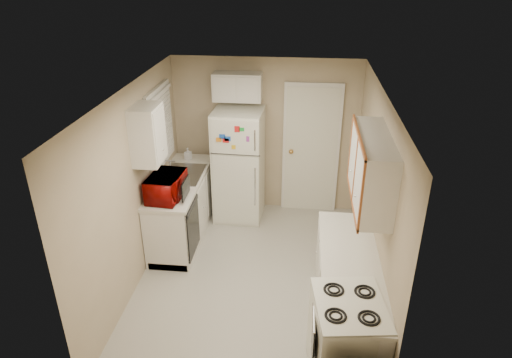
# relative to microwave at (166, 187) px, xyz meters

# --- Properties ---
(floor) EXTENTS (3.80, 3.80, 0.00)m
(floor) POSITION_rel_microwave_xyz_m (1.13, -0.35, -1.05)
(floor) COLOR beige
(floor) RESTS_ON ground
(ceiling) EXTENTS (3.80, 3.80, 0.00)m
(ceiling) POSITION_rel_microwave_xyz_m (1.13, -0.35, 1.35)
(ceiling) COLOR white
(ceiling) RESTS_ON floor
(wall_left) EXTENTS (3.80, 3.80, 0.00)m
(wall_left) POSITION_rel_microwave_xyz_m (-0.27, -0.35, 0.15)
(wall_left) COLOR tan
(wall_left) RESTS_ON floor
(wall_right) EXTENTS (3.80, 3.80, 0.00)m
(wall_right) POSITION_rel_microwave_xyz_m (2.53, -0.35, 0.15)
(wall_right) COLOR tan
(wall_right) RESTS_ON floor
(wall_back) EXTENTS (2.80, 2.80, 0.00)m
(wall_back) POSITION_rel_microwave_xyz_m (1.13, 1.55, 0.15)
(wall_back) COLOR tan
(wall_back) RESTS_ON floor
(wall_front) EXTENTS (2.80, 2.80, 0.00)m
(wall_front) POSITION_rel_microwave_xyz_m (1.13, -2.25, 0.15)
(wall_front) COLOR tan
(wall_front) RESTS_ON floor
(left_counter) EXTENTS (0.60, 1.80, 0.90)m
(left_counter) POSITION_rel_microwave_xyz_m (0.03, 0.55, -0.60)
(left_counter) COLOR silver
(left_counter) RESTS_ON floor
(dishwasher) EXTENTS (0.03, 0.58, 0.72)m
(dishwasher) POSITION_rel_microwave_xyz_m (0.32, -0.05, -0.56)
(dishwasher) COLOR black
(dishwasher) RESTS_ON floor
(sink) EXTENTS (0.54, 0.74, 0.16)m
(sink) POSITION_rel_microwave_xyz_m (0.03, 0.70, -0.19)
(sink) COLOR gray
(sink) RESTS_ON left_counter
(microwave) EXTENTS (0.59, 0.36, 0.38)m
(microwave) POSITION_rel_microwave_xyz_m (0.00, 0.00, 0.00)
(microwave) COLOR #9D0A06
(microwave) RESTS_ON left_counter
(soap_bottle) EXTENTS (0.11, 0.11, 0.19)m
(soap_bottle) POSITION_rel_microwave_xyz_m (-0.02, 1.22, -0.05)
(soap_bottle) COLOR beige
(soap_bottle) RESTS_ON left_counter
(window_blinds) EXTENTS (0.10, 0.98, 1.08)m
(window_blinds) POSITION_rel_microwave_xyz_m (-0.23, 0.70, 0.55)
(window_blinds) COLOR silver
(window_blinds) RESTS_ON wall_left
(upper_cabinet_left) EXTENTS (0.30, 0.45, 0.70)m
(upper_cabinet_left) POSITION_rel_microwave_xyz_m (-0.12, -0.13, 0.75)
(upper_cabinet_left) COLOR silver
(upper_cabinet_left) RESTS_ON wall_left
(refrigerator) EXTENTS (0.73, 0.71, 1.72)m
(refrigerator) POSITION_rel_microwave_xyz_m (0.76, 1.18, -0.19)
(refrigerator) COLOR silver
(refrigerator) RESTS_ON floor
(cabinet_over_fridge) EXTENTS (0.70, 0.30, 0.40)m
(cabinet_over_fridge) POSITION_rel_microwave_xyz_m (0.73, 1.40, 0.95)
(cabinet_over_fridge) COLOR silver
(cabinet_over_fridge) RESTS_ON wall_back
(interior_door) EXTENTS (0.86, 0.06, 2.08)m
(interior_door) POSITION_rel_microwave_xyz_m (1.83, 1.51, -0.03)
(interior_door) COLOR silver
(interior_door) RESTS_ON floor
(right_counter) EXTENTS (0.60, 2.00, 0.90)m
(right_counter) POSITION_rel_microwave_xyz_m (2.23, -1.15, -0.60)
(right_counter) COLOR silver
(right_counter) RESTS_ON floor
(stove) EXTENTS (0.70, 0.83, 0.92)m
(stove) POSITION_rel_microwave_xyz_m (2.18, -1.79, -0.59)
(stove) COLOR silver
(stove) RESTS_ON floor
(upper_cabinet_right) EXTENTS (0.30, 1.20, 0.70)m
(upper_cabinet_right) POSITION_rel_microwave_xyz_m (2.38, -0.85, 0.75)
(upper_cabinet_right) COLOR silver
(upper_cabinet_right) RESTS_ON wall_right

